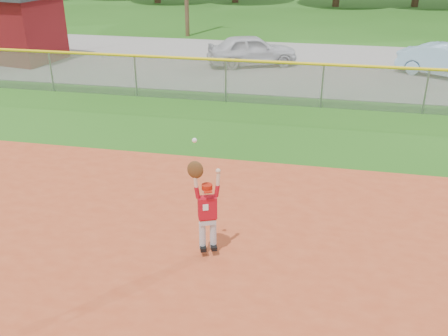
# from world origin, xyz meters

# --- Properties ---
(ground) EXTENTS (120.00, 120.00, 0.00)m
(ground) POSITION_xyz_m (0.00, 0.00, 0.00)
(ground) COLOR #225814
(ground) RESTS_ON ground
(parking_strip) EXTENTS (44.00, 10.00, 0.03)m
(parking_strip) POSITION_xyz_m (0.00, 16.00, 0.01)
(parking_strip) COLOR gray
(parking_strip) RESTS_ON ground
(car_white_a) EXTENTS (4.31, 2.99, 1.36)m
(car_white_a) POSITION_xyz_m (-3.22, 15.50, 0.71)
(car_white_a) COLOR silver
(car_white_a) RESTS_ON parking_strip
(car_blue) EXTENTS (4.10, 3.06, 1.29)m
(car_blue) POSITION_xyz_m (4.98, 15.07, 0.68)
(car_blue) COLOR #95C2DF
(car_blue) RESTS_ON parking_strip
(utility_shed) EXTENTS (4.63, 3.90, 3.09)m
(utility_shed) POSITION_xyz_m (-14.14, 14.41, 1.58)
(utility_shed) COLOR #5E0D10
(utility_shed) RESTS_ON ground
(outfield_fence) EXTENTS (40.06, 0.10, 1.55)m
(outfield_fence) POSITION_xyz_m (0.00, 10.00, 0.88)
(outfield_fence) COLOR gray
(outfield_fence) RESTS_ON ground
(ballplayer) EXTENTS (0.58, 0.33, 2.20)m
(ballplayer) POSITION_xyz_m (-1.86, 0.72, 1.04)
(ballplayer) COLOR silver
(ballplayer) RESTS_ON ground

